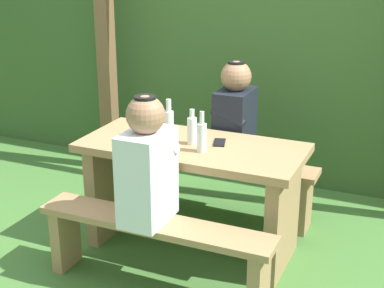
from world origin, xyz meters
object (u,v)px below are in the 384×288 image
object	(u,v)px
person_white_shirt	(147,165)
cell_phone	(219,143)
person_black_coat	(235,116)
bottle_center	(192,130)
bench_near	(155,240)
drinking_glass	(154,138)
bottle_right	(202,136)
bench_far	(221,175)
bottle_left	(169,122)
picnic_table	(192,178)

from	to	relation	value
person_white_shirt	cell_phone	size ratio (longest dim) A/B	5.14
person_black_coat	bottle_center	distance (m)	0.54
bench_near	drinking_glass	bearing A→B (deg)	116.86
bottle_right	cell_phone	world-z (taller)	bottle_right
bench_near	bench_far	xyz separation A→B (m)	(0.00, 1.05, 0.00)
bottle_left	cell_phone	world-z (taller)	bottle_left
picnic_table	bottle_center	bearing A→B (deg)	-39.72
bench_far	person_black_coat	xyz separation A→B (m)	(0.10, -0.00, 0.46)
picnic_table	cell_phone	world-z (taller)	cell_phone
person_black_coat	bottle_right	xyz separation A→B (m)	(0.01, -0.63, 0.05)
bottle_right	bottle_center	xyz separation A→B (m)	(-0.10, 0.10, -0.01)
picnic_table	bench_far	world-z (taller)	picnic_table
bench_far	bottle_right	world-z (taller)	bottle_right
cell_phone	bench_far	bearing A→B (deg)	92.33
bench_far	drinking_glass	bearing A→B (deg)	-107.30
person_white_shirt	drinking_glass	distance (m)	0.43
bench_near	bottle_left	world-z (taller)	bottle_left
person_white_shirt	cell_phone	distance (m)	0.63
person_white_shirt	drinking_glass	world-z (taller)	person_white_shirt
bench_far	bottle_right	distance (m)	0.82
drinking_glass	bottle_right	bearing A→B (deg)	4.14
bench_near	person_black_coat	world-z (taller)	person_black_coat
drinking_glass	person_white_shirt	bearing A→B (deg)	-67.29
bottle_left	bottle_right	size ratio (longest dim) A/B	1.01
bench_near	bottle_right	size ratio (longest dim) A/B	5.57
person_black_coat	bench_far	bearing A→B (deg)	178.01
picnic_table	bottle_center	xyz separation A→B (m)	(0.00, -0.00, 0.32)
bench_near	bottle_right	bearing A→B (deg)	75.55
person_white_shirt	bottle_right	world-z (taller)	person_white_shirt
person_white_shirt	bottle_left	world-z (taller)	person_white_shirt
picnic_table	bench_near	xyz separation A→B (m)	(0.00, -0.53, -0.18)
bench_far	cell_phone	size ratio (longest dim) A/B	10.00
drinking_glass	bottle_center	size ratio (longest dim) A/B	0.44
bottle_left	bench_near	bearing A→B (deg)	-72.22
bench_near	bottle_left	size ratio (longest dim) A/B	5.53
person_white_shirt	person_black_coat	distance (m)	1.05
bench_near	cell_phone	size ratio (longest dim) A/B	10.00
picnic_table	cell_phone	xyz separation A→B (m)	(0.15, 0.08, 0.24)
bench_far	bottle_center	xyz separation A→B (m)	(0.00, -0.53, 0.50)
bench_near	bottle_right	world-z (taller)	bottle_right
bench_near	person_white_shirt	distance (m)	0.46
bottle_left	bench_far	bearing A→B (deg)	68.12
person_white_shirt	person_black_coat	bearing A→B (deg)	82.79
person_black_coat	person_white_shirt	bearing A→B (deg)	-97.21
bench_near	person_white_shirt	bearing A→B (deg)	174.83
picnic_table	bottle_right	distance (m)	0.36
bottle_left	bottle_center	distance (m)	0.20
bottle_left	cell_phone	xyz separation A→B (m)	(0.34, 0.02, -0.10)
bottle_left	cell_phone	size ratio (longest dim) A/B	1.81
bench_near	drinking_glass	world-z (taller)	drinking_glass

